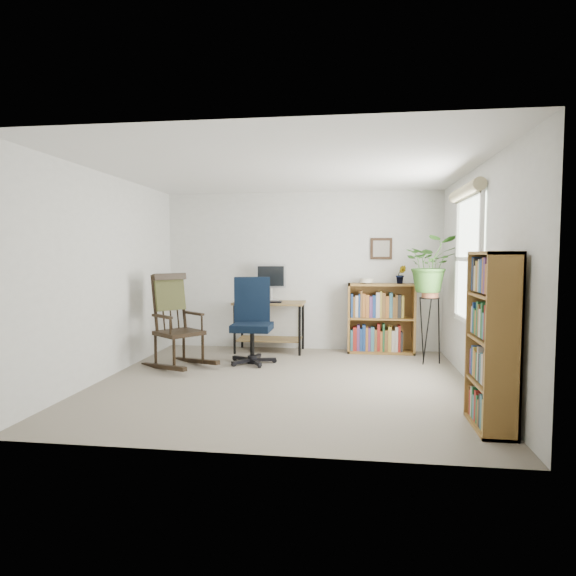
# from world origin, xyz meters

# --- Properties ---
(floor) EXTENTS (4.20, 4.00, 0.00)m
(floor) POSITION_xyz_m (0.00, 0.00, 0.00)
(floor) COLOR gray
(floor) RESTS_ON ground
(ceiling) EXTENTS (4.20, 4.00, 0.00)m
(ceiling) POSITION_xyz_m (0.00, 0.00, 2.40)
(ceiling) COLOR silver
(ceiling) RESTS_ON ground
(wall_back) EXTENTS (4.20, 0.00, 2.40)m
(wall_back) POSITION_xyz_m (0.00, 2.00, 1.20)
(wall_back) COLOR silver
(wall_back) RESTS_ON ground
(wall_front) EXTENTS (4.20, 0.00, 2.40)m
(wall_front) POSITION_xyz_m (0.00, -2.00, 1.20)
(wall_front) COLOR silver
(wall_front) RESTS_ON ground
(wall_left) EXTENTS (0.00, 4.00, 2.40)m
(wall_left) POSITION_xyz_m (-2.10, 0.00, 1.20)
(wall_left) COLOR silver
(wall_left) RESTS_ON ground
(wall_right) EXTENTS (0.00, 4.00, 2.40)m
(wall_right) POSITION_xyz_m (2.10, 0.00, 1.20)
(wall_right) COLOR silver
(wall_right) RESTS_ON ground
(window) EXTENTS (0.12, 1.20, 1.50)m
(window) POSITION_xyz_m (2.06, 0.30, 1.40)
(window) COLOR white
(window) RESTS_ON wall_right
(desk) EXTENTS (1.04, 0.57, 0.75)m
(desk) POSITION_xyz_m (-0.45, 1.70, 0.37)
(desk) COLOR olive
(desk) RESTS_ON floor
(monitor) EXTENTS (0.46, 0.16, 0.56)m
(monitor) POSITION_xyz_m (-0.45, 1.84, 1.03)
(monitor) COLOR silver
(monitor) RESTS_ON desk
(keyboard) EXTENTS (0.40, 0.15, 0.02)m
(keyboard) POSITION_xyz_m (-0.45, 1.58, 0.76)
(keyboard) COLOR black
(keyboard) RESTS_ON desk
(office_chair) EXTENTS (0.75, 0.75, 1.17)m
(office_chair) POSITION_xyz_m (-0.55, 0.89, 0.58)
(office_chair) COLOR black
(office_chair) RESTS_ON floor
(rocking_chair) EXTENTS (1.23, 1.15, 1.23)m
(rocking_chair) POSITION_xyz_m (-1.44, 0.56, 0.61)
(rocking_chair) COLOR black
(rocking_chair) RESTS_ON floor
(low_bookshelf) EXTENTS (0.97, 0.32, 1.03)m
(low_bookshelf) POSITION_xyz_m (1.20, 1.82, 0.51)
(low_bookshelf) COLOR olive
(low_bookshelf) RESTS_ON floor
(tall_bookshelf) EXTENTS (0.28, 0.65, 1.48)m
(tall_bookshelf) POSITION_xyz_m (1.92, -1.21, 0.74)
(tall_bookshelf) COLOR olive
(tall_bookshelf) RESTS_ON floor
(plant_stand) EXTENTS (0.37, 0.37, 1.03)m
(plant_stand) POSITION_xyz_m (1.80, 1.22, 0.51)
(plant_stand) COLOR black
(plant_stand) RESTS_ON floor
(spider_plant) EXTENTS (1.69, 1.88, 1.46)m
(spider_plant) POSITION_xyz_m (1.80, 1.22, 1.68)
(spider_plant) COLOR #346523
(spider_plant) RESTS_ON plant_stand
(potted_plant_small) EXTENTS (0.13, 0.24, 0.11)m
(potted_plant_small) POSITION_xyz_m (1.48, 1.83, 1.08)
(potted_plant_small) COLOR #346523
(potted_plant_small) RESTS_ON low_bookshelf
(framed_picture) EXTENTS (0.32, 0.04, 0.32)m
(framed_picture) POSITION_xyz_m (1.20, 1.97, 1.54)
(framed_picture) COLOR black
(framed_picture) RESTS_ON wall_back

